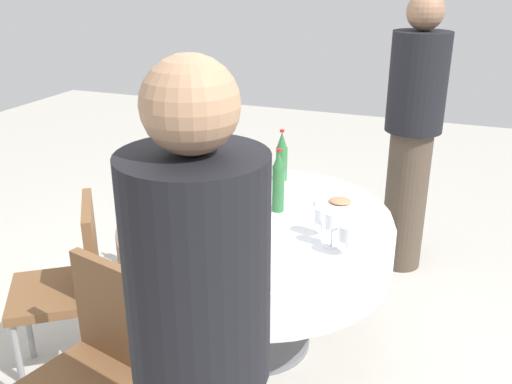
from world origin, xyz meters
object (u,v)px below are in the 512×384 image
object	(u,v)px
person_north	(413,132)
plate_near	(244,238)
bottle_green_north	(278,182)
bottle_brown_inner	(236,182)
chair_south	(98,361)
wine_glass_outer	(322,216)
wine_glass_right	(332,223)
bottle_dark_green_right	(197,159)
person_east	(202,377)
bottle_clear_outer	(196,215)
plate_front	(176,221)
bottle_green_east	(282,157)
wine_glass_mid	(348,234)
plate_left	(340,204)
bottle_green_mid	(258,181)
dining_table	(256,241)
chair_outer	(72,277)

from	to	relation	value
person_north	plate_near	bearing A→B (deg)	-83.29
bottle_green_north	person_north	size ratio (longest dim) A/B	0.18
plate_near	person_north	xyz separation A→B (m)	(-0.54, -1.41, 0.15)
bottle_brown_inner	chair_south	world-z (taller)	bottle_brown_inner
wine_glass_outer	chair_south	distance (m)	1.08
bottle_green_north	wine_glass_outer	size ratio (longest dim) A/B	2.31
plate_near	wine_glass_right	bearing A→B (deg)	-168.90
bottle_dark_green_right	plate_near	world-z (taller)	bottle_dark_green_right
person_east	chair_south	size ratio (longest dim) A/B	1.94
bottle_clear_outer	plate_front	bearing A→B (deg)	-34.62
bottle_green_east	chair_south	xyz separation A→B (m)	(0.21, 1.44, -0.35)
person_north	person_east	bearing A→B (deg)	-68.16
wine_glass_outer	plate_front	distance (m)	0.67
wine_glass_mid	plate_left	size ratio (longest dim) A/B	0.56
bottle_brown_inner	wine_glass_mid	xyz separation A→B (m)	(-0.62, 0.32, -0.02)
plate_front	person_north	bearing A→B (deg)	-123.04
bottle_clear_outer	plate_near	bearing A→B (deg)	-159.66
bottle_green_mid	plate_front	distance (m)	0.43
person_north	chair_south	xyz separation A→B (m)	(0.83, 2.09, -0.38)
bottle_dark_green_right	dining_table	bearing A→B (deg)	145.70
plate_near	wine_glass_mid	bearing A→B (deg)	-178.27
bottle_brown_inner	plate_front	xyz separation A→B (m)	(0.18, 0.30, -0.11)
bottle_green_east	plate_left	world-z (taller)	bottle_green_east
bottle_green_east	bottle_green_mid	distance (m)	0.44
wine_glass_mid	plate_left	bearing A→B (deg)	-74.13
wine_glass_mid	chair_outer	xyz separation A→B (m)	(1.20, 0.24, -0.32)
chair_outer	plate_near	bearing A→B (deg)	-109.01
chair_south	person_east	bearing A→B (deg)	164.90
dining_table	bottle_green_north	xyz separation A→B (m)	(-0.09, -0.07, 0.30)
wine_glass_right	chair_south	xyz separation A→B (m)	(0.66, 0.75, -0.33)
dining_table	chair_south	xyz separation A→B (m)	(0.24, 0.96, -0.07)
bottle_green_east	wine_glass_right	bearing A→B (deg)	123.37
plate_near	bottle_brown_inner	bearing A→B (deg)	-62.06
bottle_green_north	bottle_green_mid	distance (m)	0.10
bottle_brown_inner	person_east	size ratio (longest dim) A/B	0.16
bottle_brown_inner	plate_near	world-z (taller)	bottle_brown_inner
chair_outer	dining_table	bearing A→B (deg)	-90.00
bottle_dark_green_right	person_east	bearing A→B (deg)	116.77
bottle_green_mid	wine_glass_outer	distance (m)	0.40
bottle_dark_green_right	plate_left	distance (m)	0.83
plate_left	person_north	distance (m)	0.94
dining_table	plate_left	world-z (taller)	plate_left
bottle_brown_inner	wine_glass_mid	bearing A→B (deg)	152.59
bottle_green_east	plate_near	xyz separation A→B (m)	(-0.08, 0.76, -0.12)
wine_glass_outer	plate_near	bearing A→B (deg)	27.14
wine_glass_outer	person_north	xyz separation A→B (m)	(-0.23, -1.25, 0.07)
plate_front	chair_south	size ratio (longest dim) A/B	0.27
person_north	wine_glass_outer	bearing A→B (deg)	-72.98
wine_glass_right	person_north	world-z (taller)	person_north
bottle_green_east	plate_left	distance (m)	0.47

